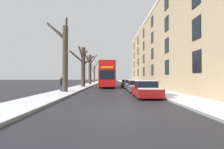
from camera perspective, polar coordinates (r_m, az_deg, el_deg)
ground_plane at (r=8.43m, az=1.03°, el=-12.37°), size 320.00×320.00×0.00m
sidewalk_left at (r=61.49m, az=-5.29°, el=-2.59°), size 2.90×130.00×0.16m
sidewalk_right at (r=61.53m, az=4.59°, el=-2.59°), size 2.90×130.00×0.16m
terrace_facade_right at (r=34.76m, az=18.87°, el=7.32°), size 9.10×50.45×13.43m
bare_tree_left_0 at (r=19.70m, az=-15.21°, el=5.96°), size 2.77×3.44×7.79m
bare_tree_left_1 at (r=30.66m, az=-9.44°, el=2.83°), size 3.96×3.48×7.02m
bare_tree_left_2 at (r=41.81m, az=-7.23°, el=1.93°), size 2.84×2.62×7.39m
bare_tree_left_3 at (r=52.87m, az=-5.84°, el=0.41°), size 3.39×4.26×6.90m
double_decker_bus at (r=31.14m, az=-1.43°, el=0.34°), size 2.59×11.39×4.31m
parked_car_0 at (r=14.88m, az=11.07°, el=-4.86°), size 1.86×4.21×1.46m
parked_car_1 at (r=20.49m, az=7.85°, el=-3.90°), size 1.76×4.57×1.41m
parked_car_2 at (r=26.74m, az=5.87°, el=-3.24°), size 1.69×4.52×1.43m
parked_car_3 at (r=32.31m, az=4.75°, el=-2.93°), size 1.85×3.92×1.35m
pedestrian_left_sidewalk at (r=20.62m, az=-16.16°, el=-2.95°), size 0.39×0.39×1.77m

